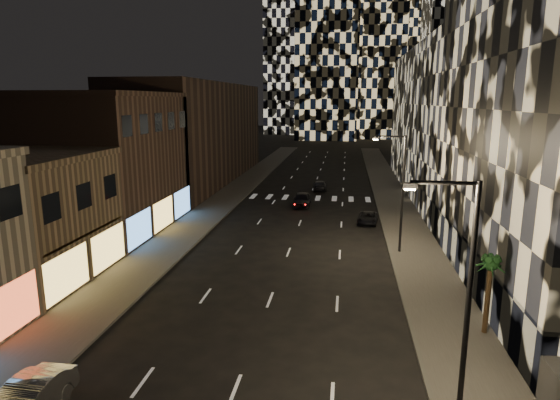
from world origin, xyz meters
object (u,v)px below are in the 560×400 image
(car_dark_midlane, at_px, (302,199))
(palm_tree, at_px, (491,269))
(streetlight_near, at_px, (462,289))
(streetlight_far, at_px, (400,186))
(car_dark_rightlane, at_px, (368,218))
(car_dark_oncoming, at_px, (320,185))

(car_dark_midlane, xyz_separation_m, palm_tree, (12.00, -27.99, 2.77))
(streetlight_near, bearing_deg, palm_tree, 66.76)
(streetlight_far, distance_m, palm_tree, 13.19)
(streetlight_near, xyz_separation_m, car_dark_rightlane, (-1.84, 28.76, -4.81))
(car_dark_oncoming, xyz_separation_m, palm_tree, (10.56, -37.93, 2.92))
(streetlight_far, distance_m, car_dark_oncoming, 26.74)
(palm_tree, bearing_deg, car_dark_oncoming, 105.56)
(car_dark_midlane, bearing_deg, streetlight_near, -77.77)
(streetlight_near, distance_m, car_dark_rightlane, 29.22)
(streetlight_far, xyz_separation_m, car_dark_oncoming, (-7.42, 25.26, -4.73))
(car_dark_midlane, xyz_separation_m, car_dark_oncoming, (1.44, 9.95, -0.15))
(car_dark_midlane, relative_size, palm_tree, 1.10)
(car_dark_midlane, relative_size, car_dark_oncoming, 1.06)
(car_dark_midlane, xyz_separation_m, car_dark_rightlane, (7.01, -6.55, -0.23))
(streetlight_near, relative_size, streetlight_far, 1.00)
(car_dark_oncoming, bearing_deg, car_dark_midlane, 79.61)
(car_dark_oncoming, bearing_deg, car_dark_rightlane, 106.50)
(car_dark_oncoming, relative_size, palm_tree, 1.04)
(car_dark_rightlane, bearing_deg, palm_tree, -70.16)
(streetlight_far, xyz_separation_m, palm_tree, (3.15, -12.68, -1.81))
(car_dark_oncoming, distance_m, palm_tree, 39.48)
(car_dark_midlane, height_order, car_dark_oncoming, car_dark_midlane)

